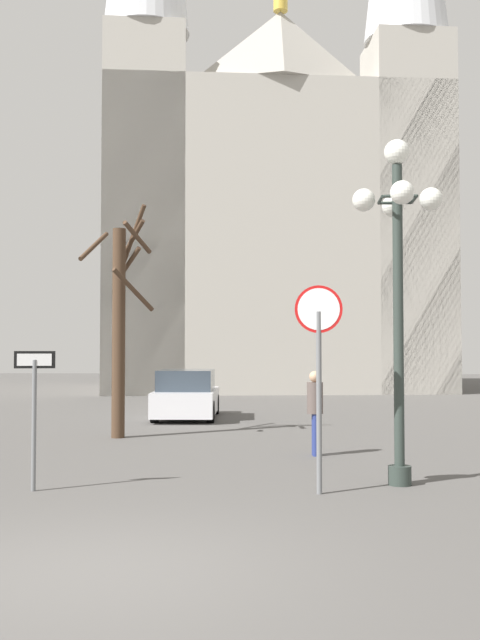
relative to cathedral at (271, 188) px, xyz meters
The scene contains 8 objects.
ground_plane 34.49m from the cathedral, 91.27° to the right, with size 120.00×120.00×0.00m, color #514F4C.
cathedral is the anchor object (origin of this frame).
stop_sign 30.14m from the cathedral, 86.93° to the right, with size 0.71×0.08×3.06m.
one_way_arrow_sign 30.53m from the cathedral, 95.36° to the right, with size 0.59×0.18×2.09m.
street_lamp 29.05m from the cathedral, 84.25° to the right, with size 1.41×1.41×5.44m.
bare_tree 23.73m from the cathedral, 97.77° to the right, with size 1.73×1.71×5.66m.
parked_car_near_white 19.88m from the cathedral, 97.16° to the right, with size 2.05×4.43×1.50m.
pedestrian_walking 26.78m from the cathedral, 86.32° to the right, with size 0.32×0.32×1.69m.
Camera 1 is at (1.89, -7.02, 2.09)m, focal length 41.57 mm.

